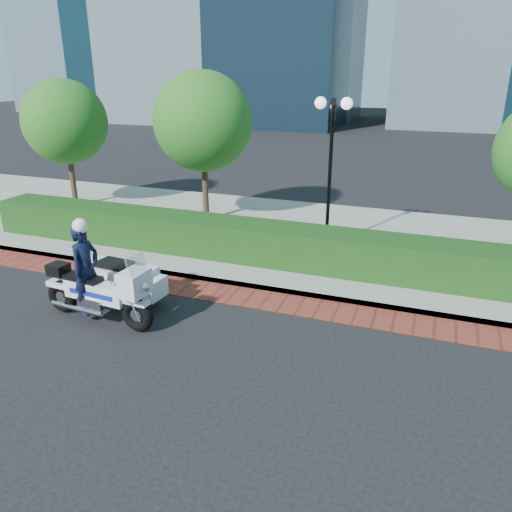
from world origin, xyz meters
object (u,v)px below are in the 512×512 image
(tree_b, at_px, (203,122))
(lamppost, at_px, (331,150))
(police_motorcycle, at_px, (105,280))
(tree_a, at_px, (65,122))

(tree_b, bearing_deg, lamppost, -16.11)
(police_motorcycle, bearing_deg, tree_a, 137.93)
(tree_a, bearing_deg, police_motorcycle, -46.86)
(police_motorcycle, bearing_deg, lamppost, 60.90)
(lamppost, height_order, police_motorcycle, lamppost)
(lamppost, relative_size, tree_a, 0.92)
(lamppost, distance_m, tree_b, 4.71)
(lamppost, bearing_deg, tree_b, 163.89)
(tree_a, bearing_deg, lamppost, -7.41)
(tree_a, bearing_deg, tree_b, 0.00)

